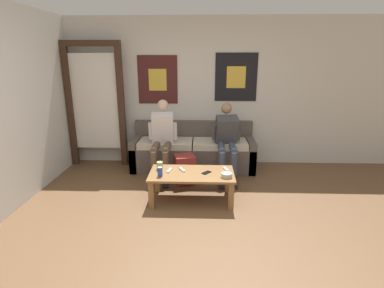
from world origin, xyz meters
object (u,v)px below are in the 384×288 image
object	(u,v)px
person_seated_teen	(227,138)
backpack	(185,170)
person_seated_adult	(162,136)
game_controller_near_right	(170,170)
game_controller_near_left	(226,169)
game_controller_far_center	(182,170)
drink_can_blue	(160,172)
cell_phone	(206,173)
coffee_table	(192,177)
ceramic_bowl	(227,175)
pillar_candle	(160,166)
couch	(193,152)

from	to	relation	value
person_seated_teen	backpack	distance (m)	0.84
person_seated_adult	game_controller_near_right	xyz separation A→B (m)	(0.21, -0.83, -0.26)
game_controller_near_left	game_controller_near_right	world-z (taller)	same
backpack	game_controller_far_center	bearing A→B (deg)	-90.73
person_seated_adult	drink_can_blue	distance (m)	1.03
person_seated_adult	person_seated_teen	distance (m)	1.03
game_controller_near_right	cell_phone	size ratio (longest dim) A/B	1.01
backpack	cell_phone	world-z (taller)	backpack
backpack	coffee_table	bearing A→B (deg)	-77.38
drink_can_blue	game_controller_far_center	world-z (taller)	drink_can_blue
game_controller_near_right	ceramic_bowl	bearing A→B (deg)	-13.44
person_seated_adult	coffee_table	bearing A→B (deg)	-59.63
person_seated_teen	game_controller_near_right	bearing A→B (deg)	-134.57
coffee_table	pillar_candle	xyz separation A→B (m)	(-0.45, 0.11, 0.12)
couch	game_controller_near_left	bearing A→B (deg)	-66.29
person_seated_teen	game_controller_near_left	bearing A→B (deg)	-94.41
pillar_candle	game_controller_far_center	bearing A→B (deg)	-6.99
person_seated_adult	game_controller_far_center	world-z (taller)	person_seated_adult
game_controller_near_right	cell_phone	bearing A→B (deg)	-5.10
coffee_table	couch	bearing A→B (deg)	91.15
game_controller_near_left	cell_phone	xyz separation A→B (m)	(-0.27, -0.12, -0.01)
pillar_candle	ceramic_bowl	bearing A→B (deg)	-15.68
couch	game_controller_far_center	xyz separation A→B (m)	(-0.11, -1.16, 0.12)
coffee_table	ceramic_bowl	size ratio (longest dim) A/B	7.57
person_seated_teen	game_controller_far_center	world-z (taller)	person_seated_teen
couch	ceramic_bowl	xyz separation A→B (m)	(0.48, -1.37, 0.14)
drink_can_blue	game_controller_near_left	distance (m)	0.91
couch	drink_can_blue	xyz separation A→B (m)	(-0.38, -1.37, 0.17)
couch	game_controller_near_left	xyz separation A→B (m)	(0.49, -1.12, 0.12)
backpack	pillar_candle	bearing A→B (deg)	-124.62
couch	cell_phone	bearing A→B (deg)	-79.84
couch	coffee_table	xyz separation A→B (m)	(0.02, -1.23, 0.04)
couch	drink_can_blue	distance (m)	1.43
game_controller_near_right	person_seated_teen	bearing A→B (deg)	45.43
game_controller_far_center	person_seated_teen	bearing A→B (deg)	50.66
couch	cell_phone	xyz separation A→B (m)	(0.22, -1.23, 0.11)
coffee_table	person_seated_adult	world-z (taller)	person_seated_adult
backpack	drink_can_blue	bearing A→B (deg)	-111.42
pillar_candle	game_controller_near_right	size ratio (longest dim) A/B	0.80
pillar_candle	game_controller_far_center	world-z (taller)	pillar_candle
couch	drink_can_blue	world-z (taller)	couch
couch	game_controller_near_right	xyz separation A→B (m)	(-0.28, -1.19, 0.12)
ceramic_bowl	person_seated_adult	bearing A→B (deg)	133.77
person_seated_teen	pillar_candle	distance (m)	1.25
couch	game_controller_near_left	world-z (taller)	couch
drink_can_blue	person_seated_teen	bearing A→B (deg)	47.52
couch	person_seated_adult	size ratio (longest dim) A/B	1.71
ceramic_bowl	pillar_candle	bearing A→B (deg)	164.32
drink_can_blue	game_controller_near_right	distance (m)	0.21
person_seated_adult	cell_phone	xyz separation A→B (m)	(0.71, -0.87, -0.27)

